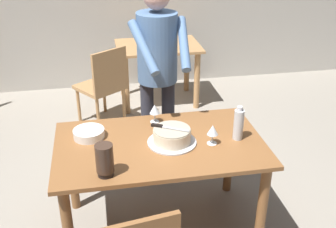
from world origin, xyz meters
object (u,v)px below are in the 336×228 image
object	(u,v)px
hurricane_lamp	(105,160)
cake_on_platter	(172,136)
background_table	(158,58)
background_chair_1	(104,84)
wine_glass_far	(213,131)
main_dining_table	(160,157)
plate_stack	(89,133)
wine_glass_near	(155,110)
cake_knife	(162,127)
person_cutting_cake	(158,66)
water_bottle	(239,124)

from	to	relation	value
hurricane_lamp	cake_on_platter	bearing A→B (deg)	32.69
background_table	background_chair_1	size ratio (longest dim) A/B	1.11
wine_glass_far	main_dining_table	bearing A→B (deg)	167.84
plate_stack	wine_glass_far	bearing A→B (deg)	-16.32
cake_on_platter	wine_glass_near	distance (m)	0.34
hurricane_lamp	background_table	bearing A→B (deg)	74.10
main_dining_table	plate_stack	world-z (taller)	plate_stack
background_table	wine_glass_near	bearing A→B (deg)	-99.86
cake_knife	main_dining_table	bearing A→B (deg)	-137.29
main_dining_table	hurricane_lamp	xyz separation A→B (m)	(-0.39, -0.32, 0.22)
cake_knife	background_chair_1	distance (m)	1.84
person_cutting_cake	cake_knife	bearing A→B (deg)	-96.56
water_bottle	hurricane_lamp	distance (m)	0.97
water_bottle	background_table	world-z (taller)	water_bottle
water_bottle	hurricane_lamp	size ratio (longest dim) A/B	1.19
cake_on_platter	wine_glass_near	xyz separation A→B (m)	(-0.07, 0.33, 0.05)
background_table	person_cutting_cake	bearing A→B (deg)	-99.13
person_cutting_cake	background_table	world-z (taller)	person_cutting_cake
main_dining_table	hurricane_lamp	size ratio (longest dim) A/B	6.87
wine_glass_near	background_chair_1	xyz separation A→B (m)	(-0.34, 1.48, -0.36)
main_dining_table	water_bottle	xyz separation A→B (m)	(0.55, -0.04, 0.23)
cake_knife	wine_glass_near	distance (m)	0.29
cake_on_platter	background_table	world-z (taller)	cake_on_platter
cake_knife	hurricane_lamp	world-z (taller)	hurricane_lamp
wine_glass_far	cake_on_platter	bearing A→B (deg)	167.68
person_cutting_cake	wine_glass_far	bearing A→B (deg)	-70.11
plate_stack	person_cutting_cake	size ratio (longest dim) A/B	0.13
cake_on_platter	cake_knife	size ratio (longest dim) A/B	1.39
hurricane_lamp	cake_knife	bearing A→B (deg)	39.64
plate_stack	person_cutting_cake	xyz separation A→B (m)	(0.57, 0.48, 0.30)
cake_knife	background_chair_1	bearing A→B (deg)	101.18
hurricane_lamp	background_table	distance (m)	2.72
water_bottle	plate_stack	bearing A→B (deg)	168.53
main_dining_table	water_bottle	distance (m)	0.60
background_chair_1	plate_stack	bearing A→B (deg)	-95.31
cake_on_platter	wine_glass_far	size ratio (longest dim) A/B	2.36
water_bottle	background_table	bearing A→B (deg)	94.71
background_chair_1	wine_glass_near	bearing A→B (deg)	-76.93
background_chair_1	person_cutting_cake	bearing A→B (deg)	-69.78
wine_glass_near	person_cutting_cake	xyz separation A→B (m)	(0.08, 0.33, 0.22)
wine_glass_near	hurricane_lamp	distance (m)	0.75
wine_glass_near	background_chair_1	distance (m)	1.56
cake_on_platter	wine_glass_far	bearing A→B (deg)	-12.32
plate_stack	wine_glass_near	size ratio (longest dim) A/B	1.53
wine_glass_far	person_cutting_cake	world-z (taller)	person_cutting_cake
cake_on_platter	wine_glass_near	world-z (taller)	wine_glass_near
wine_glass_near	cake_on_platter	bearing A→B (deg)	-78.13
cake_on_platter	water_bottle	world-z (taller)	water_bottle
cake_knife	water_bottle	distance (m)	0.53
main_dining_table	background_chair_1	world-z (taller)	background_chair_1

